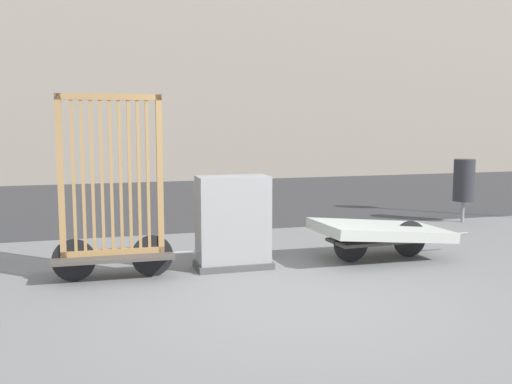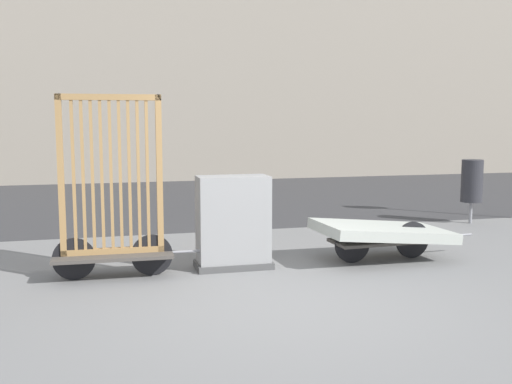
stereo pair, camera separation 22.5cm
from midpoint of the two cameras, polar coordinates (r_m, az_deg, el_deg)
ground_plane at (r=6.21m, az=4.62°, el=-10.58°), size 60.00×60.00×0.00m
road_strip at (r=14.08m, az=-6.40°, el=-0.70°), size 56.00×8.29×0.01m
bike_cart_with_bedframe at (r=7.19m, az=-12.62°, el=-1.88°), size 2.09×0.58×2.16m
bike_cart_with_mattress at (r=8.15m, az=12.81°, el=-3.80°), size 2.30×1.11×0.54m
utility_cabinet at (r=7.53m, az=-1.33°, el=-3.20°), size 0.95×0.49×1.17m
trash_bin at (r=11.44m, az=20.41°, el=0.96°), size 0.38×0.38×1.15m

